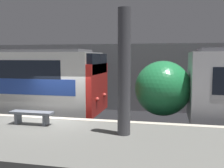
% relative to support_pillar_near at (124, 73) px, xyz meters
% --- Properties ---
extents(ground_plane, '(120.00, 120.00, 0.00)m').
position_rel_support_pillar_near_xyz_m(ground_plane, '(-3.05, 1.64, -2.85)').
color(ground_plane, black).
extents(platform, '(40.00, 4.23, 1.01)m').
position_rel_support_pillar_near_xyz_m(platform, '(-3.05, -0.47, -2.35)').
color(platform, slate).
rests_on(platform, ground).
extents(station_rear_barrier, '(50.00, 0.15, 4.09)m').
position_rel_support_pillar_near_xyz_m(station_rear_barrier, '(-3.05, 8.28, -0.81)').
color(station_rear_barrier, gray).
rests_on(station_rear_barrier, ground).
extents(support_pillar_near, '(0.38, 0.38, 3.71)m').
position_rel_support_pillar_near_xyz_m(support_pillar_near, '(0.00, 0.00, 0.00)').
color(support_pillar_near, '#47474C').
rests_on(support_pillar_near, platform).
extents(platform_bench, '(1.50, 0.40, 0.45)m').
position_rel_support_pillar_near_xyz_m(platform_bench, '(-3.28, 0.46, -1.52)').
color(platform_bench, slate).
rests_on(platform_bench, platform).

